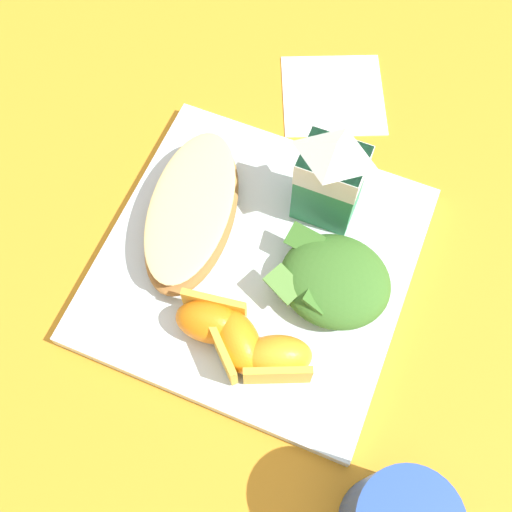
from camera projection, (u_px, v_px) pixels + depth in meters
name	position (u px, v px, depth m)	size (l,w,h in m)	color
ground	(256.00, 267.00, 0.59)	(3.00, 3.00, 0.00)	orange
white_plate	(256.00, 264.00, 0.58)	(0.28, 0.28, 0.02)	silver
cheesy_pizza_bread	(192.00, 212.00, 0.58)	(0.11, 0.18, 0.04)	#A87038
green_salad_pile	(334.00, 283.00, 0.54)	(0.11, 0.09, 0.04)	#3D7028
milk_carton	(331.00, 175.00, 0.54)	(0.06, 0.05, 0.11)	#2D8451
orange_wedge_front	(210.00, 320.00, 0.53)	(0.06, 0.05, 0.04)	orange
orange_wedge_middle	(236.00, 343.00, 0.52)	(0.07, 0.07, 0.04)	orange
orange_wedge_rear	(277.00, 358.00, 0.52)	(0.07, 0.06, 0.04)	orange
paper_napkin	(334.00, 95.00, 0.67)	(0.11, 0.11, 0.00)	white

